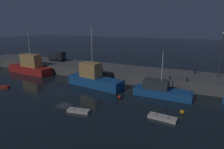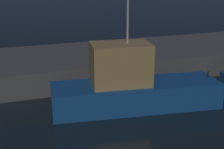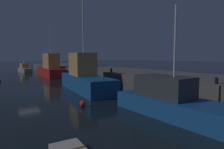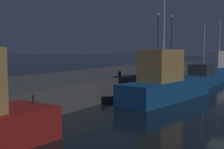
{
  "view_description": "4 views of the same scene",
  "coord_description": "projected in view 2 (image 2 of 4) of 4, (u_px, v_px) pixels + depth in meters",
  "views": [
    {
      "loc": [
        22.86,
        -26.4,
        12.19
      ],
      "look_at": [
        5.43,
        9.57,
        1.9
      ],
      "focal_mm": 31.14,
      "sensor_mm": 36.0,
      "label": 1
    },
    {
      "loc": [
        -5.65,
        -13.63,
        9.38
      ],
      "look_at": [
        2.82,
        9.58,
        1.49
      ],
      "focal_mm": 51.81,
      "sensor_mm": 36.0,
      "label": 2
    },
    {
      "loc": [
        25.07,
        -5.3,
        4.28
      ],
      "look_at": [
        0.47,
        12.3,
        1.47
      ],
      "focal_mm": 30.96,
      "sensor_mm": 36.0,
      "label": 3
    },
    {
      "loc": [
        -23.89,
        -4.61,
        4.89
      ],
      "look_at": [
        1.76,
        11.19,
        2.29
      ],
      "focal_mm": 49.39,
      "sensor_mm": 36.0,
      "label": 4
    }
  ],
  "objects": [
    {
      "name": "pier_quay",
      "position": [
        63.0,
        66.0,
        30.16
      ],
      "size": [
        79.9,
        10.03,
        2.02
      ],
      "color": "#5B5956",
      "rests_on": "ground"
    },
    {
      "name": "fishing_boat_white",
      "position": [
        132.0,
        86.0,
        22.89
      ],
      "size": [
        12.3,
        4.93,
        11.81
      ],
      "color": "#195193",
      "rests_on": "ground"
    },
    {
      "name": "bollard_east",
      "position": [
        103.0,
        62.0,
        26.59
      ],
      "size": [
        0.28,
        0.28,
        0.6
      ],
      "primitive_type": "cylinder",
      "color": "black",
      "rests_on": "pier_quay"
    }
  ]
}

